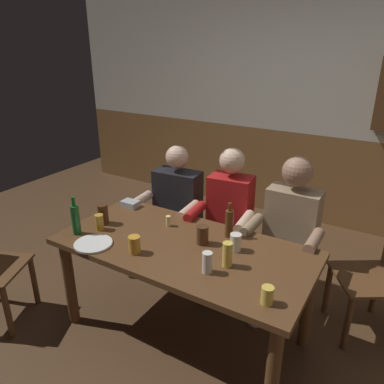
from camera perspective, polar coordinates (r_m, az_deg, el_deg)
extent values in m
plane|color=#4C331E|center=(3.08, 0.47, -18.77)|extent=(7.46, 7.46, 0.00)
cube|color=beige|center=(4.43, 16.69, 19.37)|extent=(6.22, 0.12, 1.65)
cube|color=brown|center=(4.67, 14.90, 2.70)|extent=(6.22, 0.12, 1.04)
cube|color=brown|center=(2.55, -1.34, -8.53)|extent=(1.74, 0.85, 0.04)
cylinder|color=brown|center=(2.99, -18.22, -13.06)|extent=(0.08, 0.08, 0.70)
cylinder|color=brown|center=(2.28, 12.27, -25.61)|extent=(0.08, 0.08, 0.70)
cylinder|color=brown|center=(3.39, -9.51, -7.71)|extent=(0.08, 0.08, 0.70)
cylinder|color=brown|center=(2.78, 17.28, -15.96)|extent=(0.08, 0.08, 0.70)
cube|color=black|center=(3.35, -2.20, -0.86)|extent=(0.43, 0.24, 0.50)
sphere|color=beige|center=(3.22, -2.29, 5.38)|extent=(0.20, 0.20, 0.20)
cylinder|color=silver|center=(3.29, -1.58, -5.77)|extent=(0.16, 0.40, 0.13)
cylinder|color=silver|center=(3.39, -4.98, -4.95)|extent=(0.16, 0.40, 0.13)
cylinder|color=silver|center=(3.28, -3.16, -11.35)|extent=(0.10, 0.10, 0.42)
cylinder|color=silver|center=(3.38, -6.56, -10.35)|extent=(0.10, 0.10, 0.42)
cylinder|color=beige|center=(3.04, -0.51, -2.82)|extent=(0.10, 0.29, 0.08)
cylinder|color=beige|center=(3.26, -7.91, -1.23)|extent=(0.10, 0.29, 0.08)
cube|color=#AD1919|center=(3.10, 5.87, -2.39)|extent=(0.37, 0.26, 0.55)
sphere|color=beige|center=(2.96, 6.17, 4.79)|extent=(0.20, 0.20, 0.20)
cylinder|color=#2D4C84|center=(3.07, 6.47, -8.03)|extent=(0.17, 0.41, 0.13)
cylinder|color=#2D4C84|center=(3.13, 3.14, -7.32)|extent=(0.17, 0.41, 0.13)
cylinder|color=#2D4C84|center=(3.06, 5.00, -14.10)|extent=(0.10, 0.10, 0.42)
cylinder|color=#2D4C84|center=(3.12, 1.62, -13.26)|extent=(0.10, 0.10, 0.42)
cylinder|color=beige|center=(2.82, 8.06, -4.54)|extent=(0.11, 0.29, 0.08)
cylinder|color=#AD1919|center=(2.95, 0.49, -3.07)|extent=(0.11, 0.29, 0.08)
cube|color=#997F60|center=(2.95, 15.05, -4.58)|extent=(0.39, 0.21, 0.54)
sphere|color=#9E755B|center=(2.79, 15.88, 3.03)|extent=(0.22, 0.22, 0.22)
cylinder|color=silver|center=(2.91, 15.65, -10.72)|extent=(0.13, 0.43, 0.13)
cylinder|color=silver|center=(2.96, 11.62, -9.71)|extent=(0.13, 0.43, 0.13)
cylinder|color=silver|center=(2.89, 13.83, -17.25)|extent=(0.10, 0.10, 0.42)
cylinder|color=silver|center=(2.94, 9.71, -16.11)|extent=(0.10, 0.10, 0.42)
cylinder|color=#9E755B|center=(2.68, 18.18, -7.14)|extent=(0.08, 0.28, 0.08)
cylinder|color=#997F60|center=(2.79, 9.19, -5.04)|extent=(0.08, 0.28, 0.08)
cube|color=brown|center=(2.99, 25.35, -11.86)|extent=(0.61, 0.61, 0.02)
cylinder|color=brown|center=(2.91, 22.70, -18.03)|extent=(0.04, 0.04, 0.44)
cylinder|color=brown|center=(3.18, 20.04, -13.77)|extent=(0.04, 0.04, 0.44)
cylinder|color=brown|center=(3.34, 26.30, -13.08)|extent=(0.04, 0.04, 0.44)
cylinder|color=brown|center=(3.34, -23.03, -12.40)|extent=(0.04, 0.04, 0.44)
cylinder|color=brown|center=(3.09, -26.40, -16.19)|extent=(0.04, 0.04, 0.44)
cylinder|color=#F9E08C|center=(2.77, -3.65, -4.45)|extent=(0.04, 0.04, 0.08)
cube|color=#B2B7BC|center=(3.13, -9.43, -1.78)|extent=(0.14, 0.10, 0.05)
cylinder|color=white|center=(2.63, -14.88, -7.66)|extent=(0.26, 0.26, 0.01)
cylinder|color=#593314|center=(2.61, 5.71, -4.85)|extent=(0.06, 0.06, 0.20)
cylinder|color=#593314|center=(2.56, 5.82, -2.28)|extent=(0.02, 0.02, 0.06)
cylinder|color=#195923|center=(2.76, -17.38, -4.10)|extent=(0.06, 0.06, 0.22)
cylinder|color=#195923|center=(2.70, -17.72, -1.40)|extent=(0.03, 0.03, 0.07)
cylinder|color=#E5C64C|center=(2.29, 5.44, -9.50)|extent=(0.06, 0.06, 0.16)
cylinder|color=#4C2D19|center=(2.87, -13.46, -3.31)|extent=(0.08, 0.08, 0.15)
cylinder|color=#4C2D19|center=(2.53, 1.62, -6.57)|extent=(0.08, 0.08, 0.13)
cylinder|color=gold|center=(2.79, -13.99, -4.50)|extent=(0.06, 0.06, 0.12)
cylinder|color=white|center=(2.47, 6.69, -7.66)|extent=(0.08, 0.08, 0.12)
cylinder|color=white|center=(2.23, 2.34, -10.74)|extent=(0.06, 0.06, 0.13)
cylinder|color=#E5C64C|center=(2.05, 11.46, -15.24)|extent=(0.07, 0.07, 0.10)
cylinder|color=gold|center=(2.46, -8.80, -7.97)|extent=(0.08, 0.08, 0.12)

